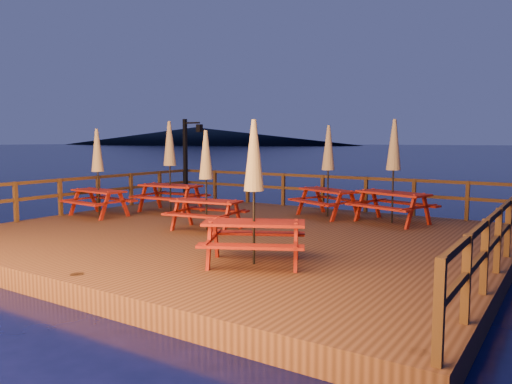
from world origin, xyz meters
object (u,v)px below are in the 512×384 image
picnic_table_2 (328,170)px  picnic_table_0 (98,171)px  lamp_post (188,151)px  picnic_table_1 (254,190)px

picnic_table_2 → picnic_table_0: bearing=-123.1°
lamp_post → picnic_table_0: 4.72m
picnic_table_1 → picnic_table_2: picnic_table_2 is taller
picnic_table_1 → picnic_table_2: 5.98m
picnic_table_1 → picnic_table_2: size_ratio=0.98×
lamp_post → picnic_table_1: (7.49, -6.98, -0.45)m
lamp_post → picnic_table_2: 6.35m
lamp_post → picnic_table_2: (6.24, -1.14, -0.42)m
picnic_table_0 → picnic_table_2: bearing=36.7°
picnic_table_0 → picnic_table_2: size_ratio=0.96×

